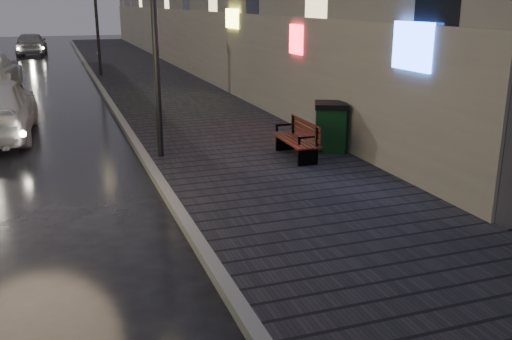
{
  "coord_description": "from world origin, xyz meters",
  "views": [
    {
      "loc": [
        -0.35,
        -6.85,
        3.62
      ],
      "look_at": [
        2.77,
        1.94,
        0.85
      ],
      "focal_mm": 40.0,
      "sensor_mm": 36.0,
      "label": 1
    }
  ],
  "objects_px": {
    "trash_bin": "(330,126)",
    "car_far": "(31,43)",
    "lamp_near": "(154,7)",
    "lamp_far": "(95,4)",
    "bench": "(299,139)"
  },
  "relations": [
    {
      "from": "lamp_far",
      "to": "trash_bin",
      "type": "xyz_separation_m",
      "value": [
        3.95,
        -16.84,
        -2.75
      ]
    },
    {
      "from": "lamp_near",
      "to": "bench",
      "type": "bearing_deg",
      "value": -21.28
    },
    {
      "from": "lamp_near",
      "to": "lamp_far",
      "type": "height_order",
      "value": "same"
    },
    {
      "from": "lamp_near",
      "to": "car_far",
      "type": "height_order",
      "value": "lamp_near"
    },
    {
      "from": "lamp_near",
      "to": "lamp_far",
      "type": "relative_size",
      "value": 1.0
    },
    {
      "from": "bench",
      "to": "trash_bin",
      "type": "bearing_deg",
      "value": 19.61
    },
    {
      "from": "bench",
      "to": "car_far",
      "type": "bearing_deg",
      "value": 102.62
    },
    {
      "from": "bench",
      "to": "car_far",
      "type": "distance_m",
      "value": 32.41
    },
    {
      "from": "bench",
      "to": "trash_bin",
      "type": "relative_size",
      "value": 1.44
    },
    {
      "from": "lamp_far",
      "to": "bench",
      "type": "relative_size",
      "value": 3.14
    },
    {
      "from": "bench",
      "to": "lamp_far",
      "type": "bearing_deg",
      "value": 101.07
    },
    {
      "from": "trash_bin",
      "to": "car_far",
      "type": "bearing_deg",
      "value": 127.7
    },
    {
      "from": "lamp_far",
      "to": "car_far",
      "type": "distance_m",
      "value": 15.25
    },
    {
      "from": "trash_bin",
      "to": "car_far",
      "type": "xyz_separation_m",
      "value": [
        -7.38,
        31.45,
        0.05
      ]
    },
    {
      "from": "lamp_far",
      "to": "car_far",
      "type": "xyz_separation_m",
      "value": [
        -3.43,
        14.61,
        -2.7
      ]
    }
  ]
}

